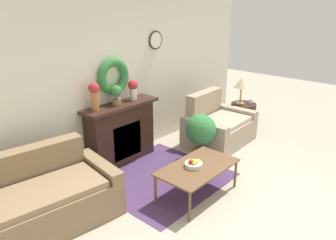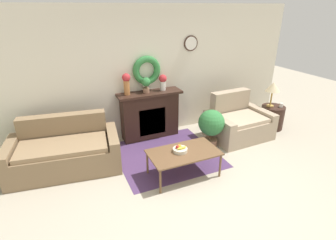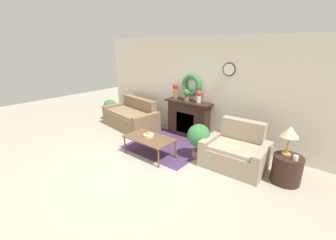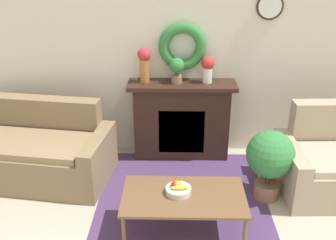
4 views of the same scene
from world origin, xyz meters
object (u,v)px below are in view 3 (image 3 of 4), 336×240
at_px(loveseat_right, 236,152).
at_px(potted_plant_on_mantel, 187,94).
at_px(couch_left, 131,117).
at_px(vase_on_mantel_right, 199,95).
at_px(vase_on_mantel_left, 175,90).
at_px(mug, 296,158).
at_px(coffee_table, 149,139).
at_px(potted_plant_floor_by_couch, 110,107).
at_px(side_table_by_loveseat, 287,169).
at_px(table_lamp, 290,132).
at_px(potted_plant_floor_by_loveseat, 199,137).
at_px(fruit_bowl, 149,135).
at_px(fireplace, 188,118).

height_order(loveseat_right, potted_plant_on_mantel, potted_plant_on_mantel).
height_order(couch_left, vase_on_mantel_right, vase_on_mantel_right).
bearing_deg(vase_on_mantel_left, mug, -14.12).
bearing_deg(couch_left, coffee_table, -22.33).
height_order(loveseat_right, potted_plant_floor_by_couch, loveseat_right).
relative_size(couch_left, mug, 20.84).
height_order(loveseat_right, mug, loveseat_right).
relative_size(side_table_by_loveseat, potted_plant_on_mantel, 1.69).
xyz_separation_m(table_lamp, mug, (0.18, -0.14, -0.39)).
bearing_deg(potted_plant_floor_by_loveseat, table_lamp, 8.47).
distance_m(potted_plant_floor_by_couch, potted_plant_floor_by_loveseat, 3.89).
bearing_deg(fruit_bowl, coffee_table, -31.37).
height_order(loveseat_right, vase_on_mantel_right, vase_on_mantel_right).
bearing_deg(side_table_by_loveseat, table_lamp, 141.34).
xyz_separation_m(fruit_bowl, side_table_by_loveseat, (2.80, 0.81, -0.22)).
distance_m(loveseat_right, potted_plant_floor_by_couch, 4.68).
relative_size(fireplace, side_table_by_loveseat, 2.51).
height_order(mug, potted_plant_floor_by_couch, potted_plant_floor_by_couch).
relative_size(fireplace, potted_plant_floor_by_loveseat, 1.68).
bearing_deg(loveseat_right, fireplace, 154.48).
height_order(coffee_table, table_lamp, table_lamp).
bearing_deg(fruit_bowl, potted_plant_floor_by_loveseat, 31.37).
height_order(potted_plant_floor_by_couch, potted_plant_floor_by_loveseat, potted_plant_floor_by_loveseat).
relative_size(couch_left, loveseat_right, 1.50).
bearing_deg(fireplace, mug, -16.19).
bearing_deg(fireplace, potted_plant_floor_by_loveseat, -45.27).
bearing_deg(potted_plant_on_mantel, mug, -15.58).
height_order(table_lamp, vase_on_mantel_right, vase_on_mantel_right).
distance_m(potted_plant_on_mantel, potted_plant_floor_by_loveseat, 1.54).
distance_m(vase_on_mantel_left, vase_on_mantel_right, 0.78).
bearing_deg(potted_plant_floor_by_loveseat, potted_plant_floor_by_couch, 173.21).
xyz_separation_m(mug, potted_plant_floor_by_loveseat, (-1.93, -0.12, -0.08)).
relative_size(fruit_bowl, mug, 2.59).
bearing_deg(potted_plant_floor_by_couch, fruit_bowl, -20.28).
distance_m(loveseat_right, vase_on_mantel_right, 1.86).
xyz_separation_m(fruit_bowl, potted_plant_on_mantel, (-0.02, 1.54, 0.72)).
height_order(coffee_table, potted_plant_floor_by_couch, potted_plant_floor_by_couch).
bearing_deg(mug, vase_on_mantel_right, 161.85).
relative_size(side_table_by_loveseat, mug, 5.75).
bearing_deg(potted_plant_floor_by_loveseat, fireplace, 134.73).
height_order(loveseat_right, potted_plant_floor_by_loveseat, loveseat_right).
xyz_separation_m(mug, vase_on_mantel_left, (-3.33, 0.84, 0.69)).
bearing_deg(coffee_table, potted_plant_floor_by_couch, 159.49).
distance_m(couch_left, coffee_table, 2.07).
bearing_deg(couch_left, mug, 4.31).
height_order(table_lamp, potted_plant_floor_by_couch, table_lamp).
distance_m(loveseat_right, mug, 1.15).
xyz_separation_m(coffee_table, potted_plant_floor_by_couch, (-2.93, 1.09, 0.02)).
relative_size(side_table_by_loveseat, potted_plant_floor_by_couch, 0.76).
xyz_separation_m(mug, potted_plant_on_mantel, (-2.93, 0.82, 0.62)).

